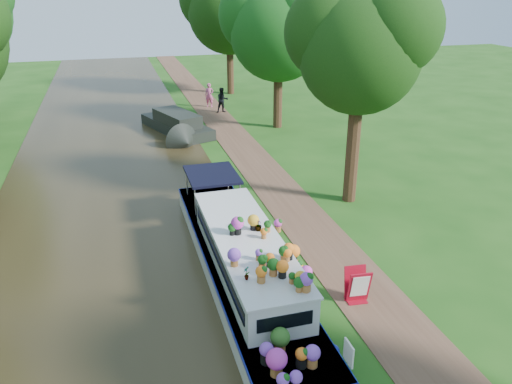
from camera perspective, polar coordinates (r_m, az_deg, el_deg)
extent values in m
plane|color=#1B4812|center=(18.24, 3.86, -5.93)|extent=(100.00, 100.00, 0.00)
cube|color=black|center=(17.36, -15.33, -8.36)|extent=(10.00, 100.00, 0.02)
cube|color=#513625|center=(18.63, 7.36, -5.36)|extent=(2.20, 100.00, 0.03)
cube|color=silver|center=(16.17, -1.82, -8.36)|extent=(2.20, 12.00, 0.75)
cube|color=navy|center=(16.01, -1.83, -7.40)|extent=(2.24, 12.04, 0.12)
cube|color=silver|center=(15.05, -1.09, -6.97)|extent=(1.80, 7.00, 1.05)
cube|color=silver|center=(14.78, -1.11, -5.10)|extent=(1.90, 7.10, 0.06)
cube|color=black|center=(15.24, 2.23, -6.24)|extent=(0.03, 6.40, 0.38)
cube|color=black|center=(14.83, -4.52, -7.18)|extent=(0.03, 6.40, 0.38)
cube|color=black|center=(19.28, -5.05, 1.99)|extent=(1.90, 2.40, 0.10)
cube|color=white|center=(12.00, 10.55, -17.64)|extent=(0.04, 0.45, 0.55)
imported|color=#114213|center=(12.65, -1.09, -9.23)|extent=(0.20, 0.23, 0.37)
imported|color=#114213|center=(14.96, 0.28, -3.79)|extent=(0.23, 0.23, 0.37)
cylinder|color=#321E10|center=(21.29, 10.98, 4.72)|extent=(0.56, 0.56, 4.55)
sphere|color=black|center=(20.43, 11.84, 15.30)|extent=(4.80, 4.80, 4.80)
sphere|color=black|center=(20.17, 15.59, 17.62)|extent=(3.60, 3.60, 3.60)
sphere|color=black|center=(20.73, 8.74, 17.62)|extent=(3.84, 3.84, 3.84)
cylinder|color=#321E10|center=(32.35, 2.51, 10.72)|extent=(0.56, 0.56, 3.85)
sphere|color=#114213|center=(31.74, 2.64, 17.84)|extent=(6.00, 6.00, 6.00)
sphere|color=#114213|center=(31.21, 5.46, 19.89)|extent=(4.50, 4.50, 4.50)
sphere|color=#114213|center=(32.36, 0.17, 19.56)|extent=(4.80, 4.80, 4.80)
cylinder|color=#321E10|center=(42.60, -2.96, 13.95)|extent=(0.56, 0.56, 4.20)
sphere|color=black|center=(42.13, -3.09, 19.88)|extent=(6.60, 6.60, 6.60)
cube|color=black|center=(32.06, -9.06, 7.41)|extent=(4.00, 6.57, 0.63)
cube|color=black|center=(31.38, -9.01, 8.36)|extent=(2.72, 3.97, 0.73)
cube|color=maroon|center=(15.50, 11.33, -11.96)|extent=(0.63, 0.54, 0.03)
cube|color=maroon|center=(15.11, 11.71, -10.61)|extent=(0.69, 0.33, 1.06)
cube|color=maroon|center=(15.30, 11.27, -10.11)|extent=(0.69, 0.33, 1.06)
cube|color=white|center=(15.05, 11.80, -10.52)|extent=(0.53, 0.23, 0.74)
imported|color=#CC546D|center=(38.05, -5.35, 10.96)|extent=(0.76, 0.65, 1.77)
imported|color=black|center=(36.32, -3.86, 10.43)|extent=(0.91, 0.74, 1.78)
imported|color=#216E21|center=(19.99, -0.04, -2.41)|extent=(0.45, 0.40, 0.46)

